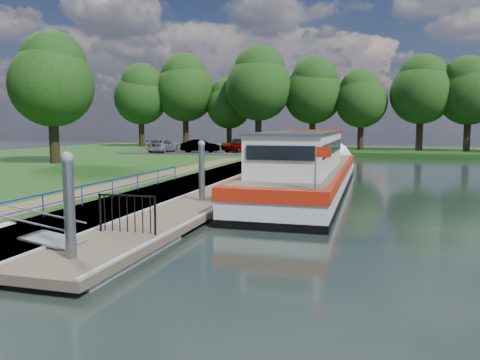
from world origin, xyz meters
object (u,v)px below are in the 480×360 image
(barge, at_px, (309,171))
(car_a, at_px, (239,146))
(pontoon, at_px, (232,191))
(car_c, at_px, (163,146))
(car_b, at_px, (200,146))
(car_d, at_px, (235,144))

(barge, height_order, car_a, barge)
(pontoon, distance_m, car_c, 26.10)
(car_b, bearing_deg, pontoon, -169.82)
(barge, bearing_deg, car_a, 115.17)
(car_c, distance_m, car_d, 8.90)
(pontoon, bearing_deg, barge, 36.25)
(car_b, relative_size, car_d, 0.92)
(barge, bearing_deg, car_c, 132.65)
(barge, relative_size, car_a, 5.41)
(pontoon, height_order, barge, barge)
(pontoon, xyz_separation_m, car_c, (-14.14, 21.89, 1.30))
(barge, xyz_separation_m, car_c, (-17.74, 19.26, 0.40))
(car_c, xyz_separation_m, car_d, (5.91, 6.65, -0.05))
(car_c, bearing_deg, pontoon, 123.49)
(barge, bearing_deg, car_b, 124.89)
(barge, height_order, car_d, barge)
(barge, relative_size, car_c, 4.73)
(car_b, bearing_deg, car_a, -78.16)
(car_a, relative_size, car_c, 0.87)
(barge, bearing_deg, car_d, 114.54)
(car_b, height_order, car_c, car_b)
(car_a, bearing_deg, car_d, 127.30)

